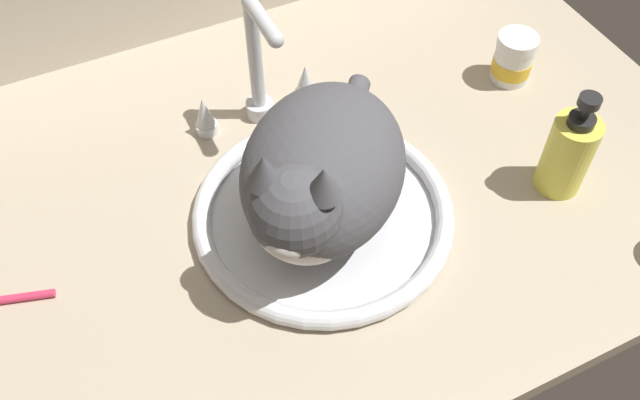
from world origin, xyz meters
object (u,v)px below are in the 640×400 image
Objects in this scene: pill_bottle at (513,59)px; faucet at (256,77)px; soap_pump_bottle at (568,153)px; sink_basin at (320,214)px; cat at (316,176)px.

faucet is at bearing 167.57° from pill_bottle.
faucet is 42.56cm from soap_pump_bottle.
pill_bottle is (37.98, 12.05, 2.54)cm from sink_basin.
pill_bottle reaches higher than sink_basin.
cat is (-1.09, -21.70, 2.50)cm from faucet.
cat is at bearing -92.89° from faucet.
faucet is at bearing 87.11° from cat.
pill_bottle is (39.07, 13.33, -6.89)cm from cat.
faucet is 2.66× the size of pill_bottle.
sink_basin is 0.99× the size of cat.
cat reaches higher than soap_pump_bottle.
sink_basin is at bearing 165.14° from soap_pump_bottle.
cat is 4.39× the size of pill_bottle.
faucet reaches higher than soap_pump_bottle.
faucet is 39.13cm from pill_bottle.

